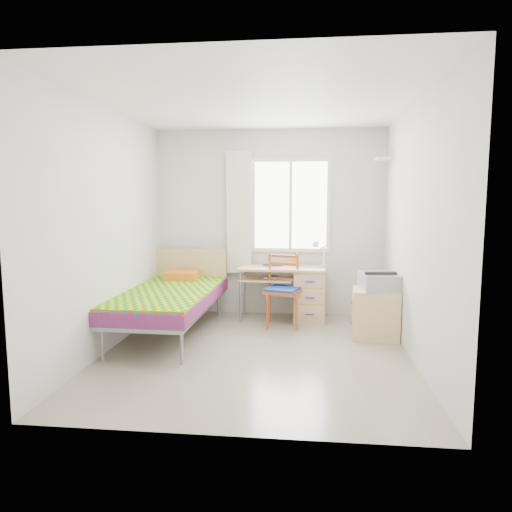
{
  "coord_description": "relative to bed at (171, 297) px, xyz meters",
  "views": [
    {
      "loc": [
        0.5,
        -4.69,
        1.61
      ],
      "look_at": [
        -0.06,
        0.55,
        0.98
      ],
      "focal_mm": 32.0,
      "sensor_mm": 36.0,
      "label": 1
    }
  ],
  "objects": [
    {
      "name": "wall_left",
      "position": [
        -0.49,
        -0.63,
        0.85
      ],
      "size": [
        0.0,
        3.5,
        3.5
      ],
      "primitive_type": "plane",
      "rotation": [
        1.57,
        0.0,
        1.57
      ],
      "color": "silver",
      "rests_on": "ground"
    },
    {
      "name": "wall_right",
      "position": [
        2.71,
        -0.63,
        0.85
      ],
      "size": [
        0.0,
        3.5,
        3.5
      ],
      "primitive_type": "plane",
      "rotation": [
        1.57,
        0.0,
        -1.57
      ],
      "color": "silver",
      "rests_on": "ground"
    },
    {
      "name": "wall_back",
      "position": [
        1.11,
        1.12,
        0.85
      ],
      "size": [
        3.2,
        0.0,
        3.2
      ],
      "primitive_type": "plane",
      "rotation": [
        1.57,
        0.0,
        0.0
      ],
      "color": "silver",
      "rests_on": "ground"
    },
    {
      "name": "floor",
      "position": [
        1.11,
        -0.63,
        -0.45
      ],
      "size": [
        3.5,
        3.5,
        0.0
      ],
      "primitive_type": "plane",
      "color": "#BCAD93",
      "rests_on": "ground"
    },
    {
      "name": "desk",
      "position": [
        1.61,
        0.8,
        -0.06
      ],
      "size": [
        1.17,
        0.56,
        0.72
      ],
      "rotation": [
        0.0,
        0.0,
        -0.03
      ],
      "color": "tan",
      "rests_on": "floor"
    },
    {
      "name": "ceiling",
      "position": [
        1.11,
        -0.63,
        2.15
      ],
      "size": [
        3.5,
        3.5,
        0.0
      ],
      "primitive_type": "plane",
      "rotation": [
        3.14,
        0.0,
        0.0
      ],
      "color": "white",
      "rests_on": "wall_back"
    },
    {
      "name": "printer",
      "position": [
        2.48,
        0.08,
        0.23
      ],
      "size": [
        0.45,
        0.51,
        0.2
      ],
      "rotation": [
        0.0,
        0.0,
        0.1
      ],
      "color": "#AAACB3",
      "rests_on": "cabinet"
    },
    {
      "name": "book",
      "position": [
        1.09,
        0.78,
        0.14
      ],
      "size": [
        0.19,
        0.25,
        0.02
      ],
      "primitive_type": "imported",
      "rotation": [
        0.0,
        0.0,
        -0.09
      ],
      "color": "gray",
      "rests_on": "desk"
    },
    {
      "name": "curtain",
      "position": [
        0.69,
        1.05,
        1.0
      ],
      "size": [
        0.35,
        0.05,
        1.7
      ],
      "primitive_type": "cube",
      "color": "#FAECCF",
      "rests_on": "wall_back"
    },
    {
      "name": "pen_cup",
      "position": [
        1.48,
        0.97,
        0.32
      ],
      "size": [
        0.09,
        0.09,
        0.1
      ],
      "primitive_type": "cylinder",
      "rotation": [
        0.0,
        0.0,
        -0.21
      ],
      "color": "orange",
      "rests_on": "desk"
    },
    {
      "name": "cabinet",
      "position": [
        2.45,
        0.07,
        -0.16
      ],
      "size": [
        0.57,
        0.51,
        0.58
      ],
      "rotation": [
        0.0,
        0.0,
        -0.08
      ],
      "color": "tan",
      "rests_on": "floor"
    },
    {
      "name": "window",
      "position": [
        1.41,
        1.1,
        1.1
      ],
      "size": [
        1.1,
        0.04,
        1.3
      ],
      "color": "white",
      "rests_on": "wall_back"
    },
    {
      "name": "floating_shelf",
      "position": [
        2.6,
        0.77,
        1.7
      ],
      "size": [
        0.2,
        0.32,
        0.03
      ],
      "primitive_type": "cube",
      "color": "white",
      "rests_on": "wall_right"
    },
    {
      "name": "chair",
      "position": [
        1.35,
        0.5,
        0.08
      ],
      "size": [
        0.51,
        0.51,
        0.94
      ],
      "rotation": [
        0.0,
        0.0,
        -0.31
      ],
      "color": "maroon",
      "rests_on": "floor"
    },
    {
      "name": "task_lamp",
      "position": [
        1.81,
        0.74,
        0.5
      ],
      "size": [
        0.21,
        0.31,
        0.37
      ],
      "rotation": [
        0.0,
        0.0,
        -0.25
      ],
      "color": "white",
      "rests_on": "desk"
    },
    {
      "name": "laptop",
      "position": [
        1.2,
        0.87,
        0.28
      ],
      "size": [
        0.35,
        0.29,
        0.02
      ],
      "primitive_type": "imported",
      "rotation": [
        0.0,
        0.0,
        0.4
      ],
      "color": "black",
      "rests_on": "desk"
    },
    {
      "name": "bed",
      "position": [
        0.0,
        0.0,
        0.0
      ],
      "size": [
        1.05,
        2.18,
        0.94
      ],
      "rotation": [
        0.0,
        0.0,
        -0.02
      ],
      "color": "gray",
      "rests_on": "floor"
    }
  ]
}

